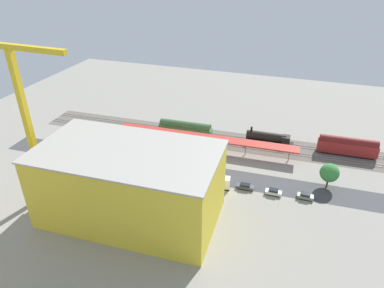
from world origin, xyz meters
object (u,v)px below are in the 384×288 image
(construction_building, at_px, (130,185))
(street_tree_1, at_px, (330,173))
(box_truck_1, at_px, (212,182))
(parked_car_4, at_px, (193,177))
(freight_coach_far, at_px, (185,130))
(platform_canopy_near, at_px, (205,137))
(parked_car_0, at_px, (305,196))
(parked_car_2, at_px, (245,187))
(parked_car_5, at_px, (171,172))
(tower_crane, at_px, (29,119))
(passenger_coach, at_px, (348,146))
(street_tree_0, at_px, (114,138))
(street_tree_2, at_px, (156,142))
(traffic_light, at_px, (174,163))
(locomotive, at_px, (270,138))
(parked_car_1, at_px, (273,192))
(box_truck_0, at_px, (200,183))
(parked_car_3, at_px, (218,181))
(parked_car_6, at_px, (145,167))

(construction_building, height_order, street_tree_1, construction_building)
(box_truck_1, bearing_deg, parked_car_4, -15.98)
(parked_car_4, bearing_deg, freight_coach_far, -65.84)
(platform_canopy_near, relative_size, parked_car_0, 14.27)
(platform_canopy_near, relative_size, parked_car_2, 12.46)
(platform_canopy_near, xyz_separation_m, parked_car_2, (-16.93, 18.06, -3.53))
(parked_car_5, distance_m, tower_crane, 40.61)
(passenger_coach, relative_size, tower_crane, 0.45)
(street_tree_0, height_order, street_tree_2, street_tree_2)
(platform_canopy_near, height_order, traffic_light, traffic_light)
(locomotive, relative_size, passenger_coach, 0.87)
(platform_canopy_near, height_order, parked_car_4, platform_canopy_near)
(parked_car_1, bearing_deg, box_truck_0, 9.10)
(street_tree_1, xyz_separation_m, traffic_light, (42.11, 9.01, 0.31))
(passenger_coach, height_order, traffic_light, traffic_light)
(freight_coach_far, xyz_separation_m, construction_building, (-0.88, 42.37, 5.63))
(tower_crane, bearing_deg, passenger_coach, -147.78)
(parked_car_4, distance_m, street_tree_0, 30.82)
(freight_coach_far, bearing_deg, parked_car_5, 98.76)
(box_truck_0, relative_size, traffic_light, 1.23)
(parked_car_0, height_order, street_tree_2, street_tree_2)
(parked_car_5, bearing_deg, traffic_light, 145.07)
(construction_building, bearing_deg, tower_crane, -0.24)
(parked_car_3, relative_size, box_truck_1, 0.41)
(parked_car_1, bearing_deg, parked_car_6, -0.65)
(parked_car_0, distance_m, parked_car_5, 37.93)
(passenger_coach, distance_m, parked_car_3, 45.15)
(parked_car_2, distance_m, parked_car_5, 21.95)
(street_tree_1, bearing_deg, box_truck_1, 18.60)
(locomotive, distance_m, street_tree_2, 39.06)
(locomotive, distance_m, street_tree_1, 27.50)
(platform_canopy_near, xyz_separation_m, box_truck_1, (-7.99, 20.02, -2.55))
(freight_coach_far, bearing_deg, locomotive, -169.05)
(street_tree_2, bearing_deg, parked_car_0, 170.63)
(parked_car_0, height_order, street_tree_0, street_tree_0)
(parked_car_3, distance_m, parked_car_5, 14.20)
(locomotive, xyz_separation_m, street_tree_0, (47.64, 20.80, 2.70))
(parked_car_0, bearing_deg, street_tree_2, -9.37)
(street_tree_2, bearing_deg, parked_car_1, 167.43)
(passenger_coach, relative_size, parked_car_1, 4.19)
(parked_car_3, xyz_separation_m, box_truck_1, (1.18, 2.37, 0.97))
(platform_canopy_near, relative_size, freight_coach_far, 3.22)
(freight_coach_far, bearing_deg, parked_car_0, 151.69)
(parked_car_1, height_order, traffic_light, traffic_light)
(street_tree_0, bearing_deg, parked_car_4, 164.95)
(parked_car_3, bearing_deg, parked_car_5, 0.86)
(parked_car_3, distance_m, street_tree_2, 24.22)
(locomotive, bearing_deg, street_tree_2, 31.35)
(freight_coach_far, height_order, street_tree_0, street_tree_0)
(construction_building, bearing_deg, box_truck_1, -133.53)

